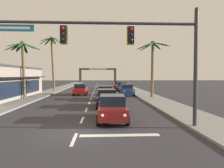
{
  "coord_description": "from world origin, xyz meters",
  "views": [
    {
      "loc": [
        1.26,
        -10.85,
        3.01
      ],
      "look_at": [
        2.27,
        8.0,
        2.2
      ],
      "focal_mm": 33.42,
      "sensor_mm": 36.0,
      "label": 1
    }
  ],
  "objects": [
    {
      "name": "sedan_lead_at_stop_bar",
      "position": [
        2.01,
        2.82,
        0.85
      ],
      "size": [
        2.04,
        4.49,
        1.68
      ],
      "color": "maroon",
      "rests_on": "ground"
    },
    {
      "name": "sedan_third_in_queue",
      "position": [
        1.82,
        8.71,
        0.85
      ],
      "size": [
        1.98,
        4.47,
        1.68
      ],
      "color": "black",
      "rests_on": "ground"
    },
    {
      "name": "sedan_oncoming_far",
      "position": [
        -1.84,
        21.02,
        0.85
      ],
      "size": [
        2.03,
        4.48,
        1.68
      ],
      "color": "red",
      "rests_on": "ground"
    },
    {
      "name": "sidewalk_left",
      "position": [
        -7.8,
        20.0,
        0.07
      ],
      "size": [
        3.2,
        110.0,
        0.14
      ],
      "primitive_type": "cube",
      "color": "gray",
      "rests_on": "ground"
    },
    {
      "name": "sidewalk_right",
      "position": [
        7.8,
        20.0,
        0.07
      ],
      "size": [
        3.2,
        110.0,
        0.14
      ],
      "primitive_type": "cube",
      "color": "gray",
      "rests_on": "ground"
    },
    {
      "name": "palm_right_second",
      "position": [
        8.01,
        16.18,
        5.5
      ],
      "size": [
        4.39,
        4.47,
        7.5
      ],
      "color": "brown",
      "rests_on": "ground"
    },
    {
      "name": "sedan_parked_nearest_kerb",
      "position": [
        5.22,
        28.72,
        0.85
      ],
      "size": [
        1.96,
        4.46,
        1.68
      ],
      "color": "navy",
      "rests_on": "ground"
    },
    {
      "name": "palm_left_third",
      "position": [
        -7.95,
        29.32,
        7.16
      ],
      "size": [
        4.52,
        4.98,
        10.34
      ],
      "color": "brown",
      "rests_on": "ground"
    },
    {
      "name": "palm_left_second",
      "position": [
        -8.44,
        15.72,
        5.42
      ],
      "size": [
        4.17,
        4.22,
        7.26
      ],
      "color": "brown",
      "rests_on": "ground"
    },
    {
      "name": "sedan_parked_mid_kerb",
      "position": [
        5.07,
        19.81,
        0.85
      ],
      "size": [
        1.95,
        4.45,
        1.68
      ],
      "color": "navy",
      "rests_on": "ground"
    },
    {
      "name": "ground_plane",
      "position": [
        0.0,
        0.0,
        0.0
      ],
      "size": [
        220.0,
        220.0,
        0.0
      ],
      "primitive_type": "plane",
      "color": "#2D2D33"
    },
    {
      "name": "traffic_signal_mast",
      "position": [
        2.96,
        0.61,
        4.74
      ],
      "size": [
        11.21,
        0.41,
        6.78
      ],
      "color": "#2D2D33",
      "rests_on": "ground"
    },
    {
      "name": "sedan_fifth_in_queue",
      "position": [
        1.76,
        14.59,
        0.85
      ],
      "size": [
        2.08,
        4.5,
        1.68
      ],
      "color": "red",
      "rests_on": "ground"
    },
    {
      "name": "town_gateway_arch",
      "position": [
        0.0,
        72.84,
        3.82
      ],
      "size": [
        14.83,
        0.9,
        5.78
      ],
      "color": "#423D38",
      "rests_on": "ground"
    },
    {
      "name": "lane_markings",
      "position": [
        0.46,
        19.01,
        0.0
      ],
      "size": [
        4.28,
        86.3,
        0.01
      ],
      "color": "silver",
      "rests_on": "ground"
    },
    {
      "name": "sedan_parked_far_kerb",
      "position": [
        5.17,
        35.58,
        0.85
      ],
      "size": [
        2.07,
        4.5,
        1.68
      ],
      "color": "red",
      "rests_on": "ground"
    }
  ]
}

